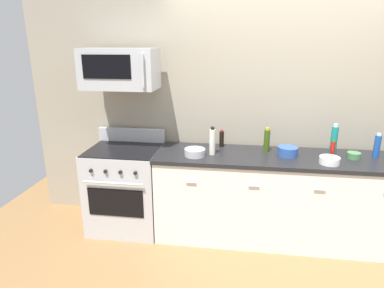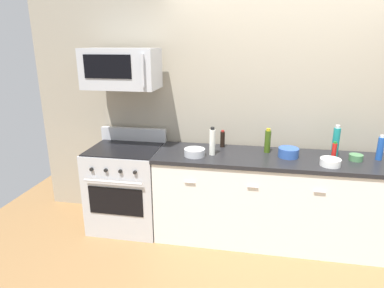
{
  "view_description": "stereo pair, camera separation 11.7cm",
  "coord_description": "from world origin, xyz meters",
  "px_view_note": "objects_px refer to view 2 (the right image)",
  "views": [
    {
      "loc": [
        -0.47,
        -3.17,
        2.0
      ],
      "look_at": [
        -0.92,
        -0.05,
        1.02
      ],
      "focal_mm": 30.61,
      "sensor_mm": 36.0,
      "label": 1
    },
    {
      "loc": [
        -0.36,
        -3.15,
        2.0
      ],
      "look_at": [
        -0.92,
        -0.05,
        1.02
      ],
      "focal_mm": 30.61,
      "sensor_mm": 36.0,
      "label": 2
    }
  ],
  "objects_px": {
    "microwave": "(121,69)",
    "bottle_olive_oil": "(268,141)",
    "bowl_white_ceramic": "(330,162)",
    "bowl_blue_mixing": "(288,152)",
    "bottle_soy_sauce_dark": "(223,139)",
    "bottle_soda_blue": "(380,148)",
    "bowl_green_glaze": "(356,157)",
    "range_oven": "(127,187)",
    "bottle_vinegar_white": "(212,142)",
    "bottle_hot_sauce_red": "(334,152)",
    "bowl_steel_prep": "(195,152)",
    "bottle_sparkling_teal": "(336,142)"
  },
  "relations": [
    {
      "from": "bottle_soda_blue",
      "to": "bowl_green_glaze",
      "type": "relative_size",
      "value": 1.93
    },
    {
      "from": "bottle_hot_sauce_red",
      "to": "bowl_white_ceramic",
      "type": "height_order",
      "value": "bottle_hot_sauce_red"
    },
    {
      "from": "bottle_olive_oil",
      "to": "bottle_soy_sauce_dark",
      "type": "bearing_deg",
      "value": 167.74
    },
    {
      "from": "microwave",
      "to": "bottle_vinegar_white",
      "type": "distance_m",
      "value": 1.18
    },
    {
      "from": "bottle_olive_oil",
      "to": "bottle_vinegar_white",
      "type": "bearing_deg",
      "value": -162.22
    },
    {
      "from": "bottle_hot_sauce_red",
      "to": "bottle_soy_sauce_dark",
      "type": "bearing_deg",
      "value": 167.73
    },
    {
      "from": "microwave",
      "to": "bowl_blue_mixing",
      "type": "xyz_separation_m",
      "value": [
        1.7,
        -0.03,
        -0.78
      ]
    },
    {
      "from": "bottle_soda_blue",
      "to": "bowl_white_ceramic",
      "type": "height_order",
      "value": "bottle_soda_blue"
    },
    {
      "from": "microwave",
      "to": "bowl_steel_prep",
      "type": "height_order",
      "value": "microwave"
    },
    {
      "from": "microwave",
      "to": "bottle_soy_sauce_dark",
      "type": "height_order",
      "value": "microwave"
    },
    {
      "from": "range_oven",
      "to": "bottle_olive_oil",
      "type": "distance_m",
      "value": 1.61
    },
    {
      "from": "bottle_soda_blue",
      "to": "bowl_green_glaze",
      "type": "bearing_deg",
      "value": -164.79
    },
    {
      "from": "bottle_soda_blue",
      "to": "bowl_green_glaze",
      "type": "xyz_separation_m",
      "value": [
        -0.22,
        -0.06,
        -0.09
      ]
    },
    {
      "from": "bowl_white_ceramic",
      "to": "bowl_blue_mixing",
      "type": "bearing_deg",
      "value": 153.09
    },
    {
      "from": "bottle_sparkling_teal",
      "to": "bowl_white_ceramic",
      "type": "height_order",
      "value": "bottle_sparkling_teal"
    },
    {
      "from": "range_oven",
      "to": "bowl_white_ceramic",
      "type": "bearing_deg",
      "value": -4.52
    },
    {
      "from": "bowl_steel_prep",
      "to": "bowl_green_glaze",
      "type": "bearing_deg",
      "value": 5.29
    },
    {
      "from": "microwave",
      "to": "bowl_green_glaze",
      "type": "height_order",
      "value": "microwave"
    },
    {
      "from": "bowl_steel_prep",
      "to": "bottle_soy_sauce_dark",
      "type": "bearing_deg",
      "value": 54.36
    },
    {
      "from": "bottle_hot_sauce_red",
      "to": "bowl_green_glaze",
      "type": "bearing_deg",
      "value": 9.39
    },
    {
      "from": "bottle_soda_blue",
      "to": "bottle_hot_sauce_red",
      "type": "bearing_deg",
      "value": -167.6
    },
    {
      "from": "range_oven",
      "to": "bottle_soda_blue",
      "type": "xyz_separation_m",
      "value": [
        2.55,
        0.09,
        0.57
      ]
    },
    {
      "from": "bowl_white_ceramic",
      "to": "bottle_soy_sauce_dark",
      "type": "bearing_deg",
      "value": 159.11
    },
    {
      "from": "bottle_hot_sauce_red",
      "to": "bottle_soda_blue",
      "type": "bearing_deg",
      "value": 12.4
    },
    {
      "from": "bottle_olive_oil",
      "to": "bottle_soda_blue",
      "type": "bearing_deg",
      "value": -2.09
    },
    {
      "from": "bowl_blue_mixing",
      "to": "bottle_olive_oil",
      "type": "bearing_deg",
      "value": 151.53
    },
    {
      "from": "bottle_soda_blue",
      "to": "bottle_sparkling_teal",
      "type": "xyz_separation_m",
      "value": [
        -0.4,
        0.01,
        0.04
      ]
    },
    {
      "from": "bottle_soy_sauce_dark",
      "to": "bottle_sparkling_teal",
      "type": "xyz_separation_m",
      "value": [
        1.12,
        -0.13,
        0.06
      ]
    },
    {
      "from": "range_oven",
      "to": "bottle_soy_sauce_dark",
      "type": "distance_m",
      "value": 1.18
    },
    {
      "from": "range_oven",
      "to": "microwave",
      "type": "height_order",
      "value": "microwave"
    },
    {
      "from": "bottle_soda_blue",
      "to": "bowl_blue_mixing",
      "type": "distance_m",
      "value": 0.86
    },
    {
      "from": "bottle_soy_sauce_dark",
      "to": "bottle_hot_sauce_red",
      "type": "distance_m",
      "value": 1.11
    },
    {
      "from": "bottle_soy_sauce_dark",
      "to": "bottle_olive_oil",
      "type": "xyz_separation_m",
      "value": [
        0.47,
        -0.1,
        0.03
      ]
    },
    {
      "from": "bowl_steel_prep",
      "to": "bowl_blue_mixing",
      "type": "relative_size",
      "value": 1.04
    },
    {
      "from": "range_oven",
      "to": "bottle_vinegar_white",
      "type": "xyz_separation_m",
      "value": [
        0.95,
        -0.05,
        0.59
      ]
    },
    {
      "from": "microwave",
      "to": "bottle_olive_oil",
      "type": "xyz_separation_m",
      "value": [
        1.5,
        0.08,
        -0.71
      ]
    },
    {
      "from": "range_oven",
      "to": "bottle_vinegar_white",
      "type": "height_order",
      "value": "bottle_vinegar_white"
    },
    {
      "from": "bottle_vinegar_white",
      "to": "bottle_hot_sauce_red",
      "type": "height_order",
      "value": "bottle_vinegar_white"
    },
    {
      "from": "bottle_olive_oil",
      "to": "bottle_hot_sauce_red",
      "type": "height_order",
      "value": "bottle_olive_oil"
    },
    {
      "from": "bottle_soda_blue",
      "to": "bowl_steel_prep",
      "type": "height_order",
      "value": "bottle_soda_blue"
    },
    {
      "from": "bottle_hot_sauce_red",
      "to": "bowl_green_glaze",
      "type": "xyz_separation_m",
      "value": [
        0.21,
        0.04,
        -0.06
      ]
    },
    {
      "from": "bottle_sparkling_teal",
      "to": "bowl_steel_prep",
      "type": "xyz_separation_m",
      "value": [
        -1.36,
        -0.22,
        -0.11
      ]
    },
    {
      "from": "bottle_olive_oil",
      "to": "bowl_green_glaze",
      "type": "xyz_separation_m",
      "value": [
        0.83,
        -0.1,
        -0.09
      ]
    },
    {
      "from": "microwave",
      "to": "bottle_soy_sauce_dark",
      "type": "bearing_deg",
      "value": 10.17
    },
    {
      "from": "bottle_sparkling_teal",
      "to": "bowl_green_glaze",
      "type": "relative_size",
      "value": 2.53
    },
    {
      "from": "bottle_soy_sauce_dark",
      "to": "bowl_steel_prep",
      "type": "xyz_separation_m",
      "value": [
        -0.25,
        -0.34,
        -0.05
      ]
    },
    {
      "from": "bottle_soy_sauce_dark",
      "to": "bowl_steel_prep",
      "type": "height_order",
      "value": "bottle_soy_sauce_dark"
    },
    {
      "from": "bottle_vinegar_white",
      "to": "bottle_olive_oil",
      "type": "distance_m",
      "value": 0.58
    },
    {
      "from": "bottle_vinegar_white",
      "to": "bottle_sparkling_teal",
      "type": "height_order",
      "value": "bottle_sparkling_teal"
    },
    {
      "from": "bowl_steel_prep",
      "to": "bowl_blue_mixing",
      "type": "distance_m",
      "value": 0.93
    }
  ]
}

